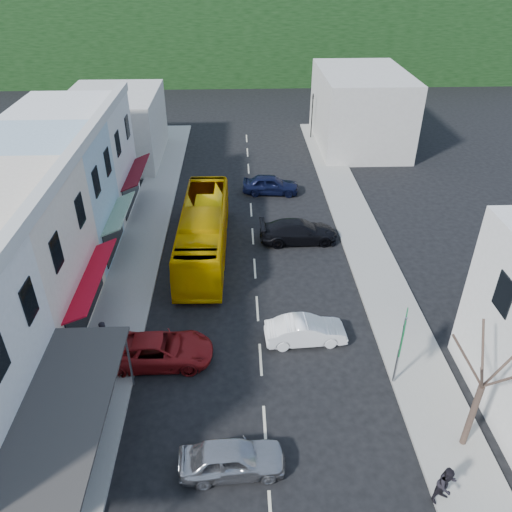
{
  "coord_description": "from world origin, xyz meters",
  "views": [
    {
      "loc": [
        -0.89,
        -17.87,
        17.47
      ],
      "look_at": [
        0.0,
        6.0,
        2.2
      ],
      "focal_mm": 35.0,
      "sensor_mm": 36.0,
      "label": 1
    }
  ],
  "objects": [
    {
      "name": "car_red",
      "position": [
        -4.9,
        0.1,
        0.7
      ],
      "size": [
        4.61,
        1.94,
        1.4
      ],
      "primitive_type": "imported",
      "rotation": [
        0.0,
        0.0,
        1.58
      ],
      "color": "maroon",
      "rests_on": "ground"
    },
    {
      "name": "sidewalk_right",
      "position": [
        7.5,
        10.0,
        0.07
      ],
      "size": [
        3.0,
        52.0,
        0.15
      ],
      "primitive_type": "cube",
      "color": "gray",
      "rests_on": "ground"
    },
    {
      "name": "distant_block_left",
      "position": [
        -12.0,
        27.0,
        3.0
      ],
      "size": [
        8.0,
        10.0,
        6.0
      ],
      "primitive_type": "cube",
      "color": "#B7B2A8",
      "rests_on": "ground"
    },
    {
      "name": "street_tree",
      "position": [
        8.0,
        -5.19,
        3.39
      ],
      "size": [
        2.39,
        2.39,
        6.78
      ],
      "primitive_type": null,
      "rotation": [
        0.0,
        0.0,
        -0.06
      ],
      "color": "#372820",
      "rests_on": "ground"
    },
    {
      "name": "bus",
      "position": [
        -3.21,
        9.95,
        1.55
      ],
      "size": [
        2.76,
        11.65,
        3.1
      ],
      "primitive_type": "imported",
      "rotation": [
        0.0,
        0.0,
        -0.02
      ],
      "color": "#E3A700",
      "rests_on": "ground"
    },
    {
      "name": "pedestrian_left",
      "position": [
        -7.59,
        0.84,
        1.0
      ],
      "size": [
        0.52,
        0.67,
        1.7
      ],
      "primitive_type": "imported",
      "rotation": [
        0.0,
        0.0,
        1.79
      ],
      "color": "black",
      "rests_on": "sidewalk_left"
    },
    {
      "name": "car_white",
      "position": [
        2.34,
        1.25,
        0.7
      ],
      "size": [
        4.5,
        2.07,
        1.4
      ],
      "primitive_type": "imported",
      "rotation": [
        0.0,
        0.0,
        1.63
      ],
      "color": "white",
      "rests_on": "ground"
    },
    {
      "name": "car_black_near",
      "position": [
        3.08,
        11.24,
        0.7
      ],
      "size": [
        4.55,
        1.98,
        1.4
      ],
      "primitive_type": "imported",
      "rotation": [
        0.0,
        0.0,
        1.6
      ],
      "color": "black",
      "rests_on": "ground"
    },
    {
      "name": "distant_block_right",
      "position": [
        11.0,
        30.0,
        3.5
      ],
      "size": [
        8.0,
        12.0,
        7.0
      ],
      "primitive_type": "cube",
      "color": "#B7B2A8",
      "rests_on": "ground"
    },
    {
      "name": "hillside",
      "position": [
        -1.45,
        65.09,
        6.73
      ],
      "size": [
        80.0,
        26.0,
        14.0
      ],
      "color": "black",
      "rests_on": "ground"
    },
    {
      "name": "ground",
      "position": [
        0.0,
        0.0,
        0.0
      ],
      "size": [
        120.0,
        120.0,
        0.0
      ],
      "primitive_type": "plane",
      "color": "black",
      "rests_on": "ground"
    },
    {
      "name": "direction_sign",
      "position": [
        6.08,
        -1.78,
        1.96
      ],
      "size": [
        1.42,
        1.9,
        3.91
      ],
      "primitive_type": null,
      "rotation": [
        0.0,
        0.0,
        -0.38
      ],
      "color": "#0B5C28",
      "rests_on": "ground"
    },
    {
      "name": "traffic_signal",
      "position": [
        6.6,
        31.73,
        2.28
      ],
      "size": [
        0.65,
        1.01,
        4.55
      ],
      "primitive_type": null,
      "rotation": [
        0.0,
        0.0,
        3.04
      ],
      "color": "black",
      "rests_on": "ground"
    },
    {
      "name": "pedestrian_right",
      "position": [
        6.3,
        -7.56,
        1.0
      ],
      "size": [
        0.82,
        0.68,
        1.7
      ],
      "primitive_type": "imported",
      "rotation": [
        0.0,
        0.0,
        0.4
      ],
      "color": "black",
      "rests_on": "sidewalk_right"
    },
    {
      "name": "shopfront_row",
      "position": [
        -12.49,
        5.0,
        4.0
      ],
      "size": [
        8.25,
        30.0,
        8.0
      ],
      "color": "silver",
      "rests_on": "ground"
    },
    {
      "name": "sidewalk_left",
      "position": [
        -7.5,
        10.0,
        0.07
      ],
      "size": [
        3.0,
        52.0,
        0.15
      ],
      "primitive_type": "cube",
      "color": "gray",
      "rests_on": "ground"
    },
    {
      "name": "car_navy_mid",
      "position": [
        1.67,
        18.87,
        0.7
      ],
      "size": [
        4.54,
        2.19,
        1.4
      ],
      "primitive_type": "imported",
      "rotation": [
        0.0,
        0.0,
        1.48
      ],
      "color": "black",
      "rests_on": "ground"
    },
    {
      "name": "car_silver",
      "position": [
        -1.37,
        -5.97,
        0.7
      ],
      "size": [
        4.5,
        2.05,
        1.4
      ],
      "primitive_type": "imported",
      "rotation": [
        0.0,
        0.0,
        1.63
      ],
      "color": "#A1A1A6",
      "rests_on": "ground"
    }
  ]
}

